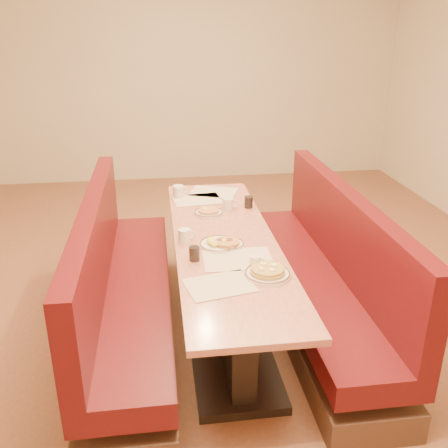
{
  "coord_description": "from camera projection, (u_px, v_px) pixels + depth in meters",
  "views": [
    {
      "loc": [
        -0.44,
        -3.16,
        2.16
      ],
      "look_at": [
        0.0,
        0.03,
        0.85
      ],
      "focal_mm": 40.0,
      "sensor_mm": 36.0,
      "label": 1
    }
  ],
  "objects": [
    {
      "name": "diner_table",
      "position": [
        225.0,
        286.0,
        3.63
      ],
      "size": [
        0.7,
        2.5,
        0.75
      ],
      "color": "black",
      "rests_on": "ground"
    },
    {
      "name": "soda_tumbler_near",
      "position": [
        194.0,
        254.0,
        3.16
      ],
      "size": [
        0.07,
        0.07,
        0.09
      ],
      "color": "black",
      "rests_on": "diner_table"
    },
    {
      "name": "extra_plate_mid",
      "position": [
        228.0,
        243.0,
        3.38
      ],
      "size": [
        0.22,
        0.22,
        0.04
      ],
      "rotation": [
        0.0,
        0.0,
        0.19
      ],
      "color": "white",
      "rests_on": "diner_table"
    },
    {
      "name": "booth_right",
      "position": [
        321.0,
        281.0,
        3.73
      ],
      "size": [
        0.55,
        2.5,
        1.05
      ],
      "color": "#4C3326",
      "rests_on": "ground"
    },
    {
      "name": "coffee_mug_c",
      "position": [
        229.0,
        204.0,
        4.01
      ],
      "size": [
        0.12,
        0.09,
        0.09
      ],
      "rotation": [
        0.0,
        0.0,
        -0.04
      ],
      "color": "white",
      "rests_on": "diner_table"
    },
    {
      "name": "room_envelope",
      "position": [
        225.0,
        62.0,
        3.04
      ],
      "size": [
        6.04,
        8.04,
        2.82
      ],
      "color": "beige",
      "rests_on": "ground"
    },
    {
      "name": "coffee_mug_d",
      "position": [
        179.0,
        191.0,
        4.3
      ],
      "size": [
        0.13,
        0.09,
        0.1
      ],
      "rotation": [
        0.0,
        0.0,
        0.44
      ],
      "color": "white",
      "rests_on": "diner_table"
    },
    {
      "name": "eggs_plate",
      "position": [
        219.0,
        244.0,
        3.37
      ],
      "size": [
        0.27,
        0.27,
        0.06
      ],
      "rotation": [
        0.0,
        0.0,
        -0.38
      ],
      "color": "white",
      "rests_on": "diner_table"
    },
    {
      "name": "placemat_near_left",
      "position": [
        219.0,
        285.0,
        2.87
      ],
      "size": [
        0.43,
        0.36,
        0.0
      ],
      "primitive_type": "cube",
      "rotation": [
        0.0,
        0.0,
        0.22
      ],
      "color": "beige",
      "rests_on": "diner_table"
    },
    {
      "name": "coffee_mug_a",
      "position": [
        256.0,
        261.0,
        3.07
      ],
      "size": [
        0.1,
        0.07,
        0.08
      ],
      "rotation": [
        0.0,
        0.0,
        -0.25
      ],
      "color": "white",
      "rests_on": "diner_table"
    },
    {
      "name": "coffee_mug_b",
      "position": [
        185.0,
        235.0,
        3.43
      ],
      "size": [
        0.12,
        0.08,
        0.09
      ],
      "rotation": [
        0.0,
        0.0,
        0.12
      ],
      "color": "white",
      "rests_on": "diner_table"
    },
    {
      "name": "soda_tumbler_mid",
      "position": [
        249.0,
        202.0,
        4.06
      ],
      "size": [
        0.07,
        0.07,
        0.09
      ],
      "color": "black",
      "rests_on": "diner_table"
    },
    {
      "name": "placemat_near_right",
      "position": [
        238.0,
        259.0,
        3.18
      ],
      "size": [
        0.45,
        0.34,
        0.0
      ],
      "primitive_type": "cube",
      "rotation": [
        0.0,
        0.0,
        -0.04
      ],
      "color": "beige",
      "rests_on": "diner_table"
    },
    {
      "name": "booth_left",
      "position": [
        123.0,
        294.0,
        3.54
      ],
      "size": [
        0.55,
        2.5,
        1.05
      ],
      "color": "#4C3326",
      "rests_on": "ground"
    },
    {
      "name": "ground",
      "position": [
        224.0,
        329.0,
        3.77
      ],
      "size": [
        8.0,
        8.0,
        0.0
      ],
      "primitive_type": "plane",
      "color": "#9E6647",
      "rests_on": "ground"
    },
    {
      "name": "pancake_plate",
      "position": [
        267.0,
        272.0,
        2.97
      ],
      "size": [
        0.28,
        0.28,
        0.06
      ],
      "rotation": [
        0.0,
        0.0,
        -0.03
      ],
      "color": "white",
      "rests_on": "diner_table"
    },
    {
      "name": "placemat_far_right",
      "position": [
        213.0,
        192.0,
        4.43
      ],
      "size": [
        0.48,
        0.42,
        0.0
      ],
      "primitive_type": "cube",
      "rotation": [
        0.0,
        0.0,
        -0.35
      ],
      "color": "beige",
      "rests_on": "diner_table"
    },
    {
      "name": "placemat_far_left",
      "position": [
        197.0,
        200.0,
        4.24
      ],
      "size": [
        0.42,
        0.34,
        0.0
      ],
      "primitive_type": "cube",
      "rotation": [
        0.0,
        0.0,
        0.1
      ],
      "color": "beige",
      "rests_on": "diner_table"
    },
    {
      "name": "extra_plate_far",
      "position": [
        209.0,
        212.0,
        3.93
      ],
      "size": [
        0.24,
        0.24,
        0.05
      ],
      "rotation": [
        0.0,
        0.0,
        0.4
      ],
      "color": "white",
      "rests_on": "diner_table"
    }
  ]
}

